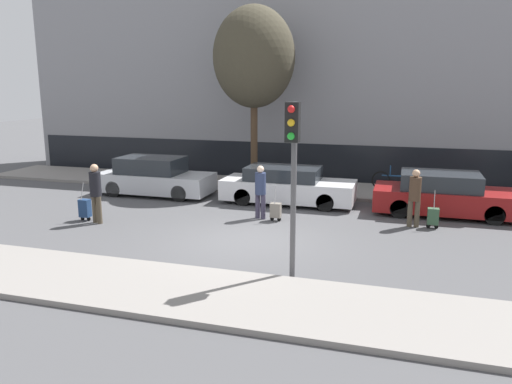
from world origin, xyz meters
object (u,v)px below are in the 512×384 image
Objects in this scene: trolley_right at (433,216)px; bare_tree_near_crossing at (254,58)px; parked_car_0 at (154,177)px; parked_car_1 at (287,186)px; pedestrian_left at (96,190)px; pedestrian_center at (260,189)px; parked_car_2 at (443,195)px; trolley_center at (276,210)px; traffic_light at (293,156)px; pedestrian_right at (415,195)px; parked_bicycle at (395,181)px; trolley_left at (85,208)px.

bare_tree_near_crossing is at bearing 147.57° from trolley_right.
parked_car_0 is 5.16m from parked_car_1.
pedestrian_center is at bearing 38.03° from pedestrian_left.
parked_car_2 is 10.92m from pedestrian_left.
traffic_light reaches higher than trolley_center.
pedestrian_right is at bearing -34.72° from bare_tree_near_crossing.
pedestrian_right reaches higher than pedestrian_center.
parked_car_2 is at bearing -118.35° from pedestrian_right.
pedestrian_left is 11.07m from parked_bicycle.
trolley_right is at bearing 28.71° from pedestrian_left.
traffic_light reaches higher than trolley_left.
trolley_right is (-0.37, -1.77, -0.29)m from parked_car_2.
parked_bicycle is (8.77, 2.93, -0.18)m from parked_car_0.
trolley_left is 0.70× the size of pedestrian_right.
parked_car_2 reaches higher than trolley_right.
trolley_right is 9.37m from bare_tree_near_crossing.
trolley_center is 4.64m from trolley_right.
parked_bicycle is 7.29m from bare_tree_near_crossing.
parked_car_1 is 0.66× the size of bare_tree_near_crossing.
pedestrian_center is 0.95× the size of parked_bicycle.
pedestrian_right is (4.06, 0.54, 0.64)m from trolley_center.
bare_tree_near_crossing is (-1.65, 4.73, 4.21)m from pedestrian_center.
parked_car_2 is at bearing 78.19° from trolley_right.
pedestrian_left is at bearing -166.39° from trolley_right.
trolley_left is at bearing -94.04° from parked_car_0.
pedestrian_left reaches higher than trolley_right.
trolley_right is at bearing 179.94° from pedestrian_right.
pedestrian_right is 8.67m from bare_tree_near_crossing.
pedestrian_left is at bearing 37.76° from pedestrian_center.
parked_car_2 is (5.19, -0.08, 0.02)m from parked_car_1.
bare_tree_near_crossing reaches higher than trolley_center.
pedestrian_left is at bearing -15.05° from trolley_left.
pedestrian_center is 0.44× the size of traffic_light.
traffic_light reaches higher than parked_car_0.
trolley_left is 8.80m from bare_tree_near_crossing.
pedestrian_center is 6.54m from bare_tree_near_crossing.
pedestrian_right is (4.59, 0.40, 0.03)m from pedestrian_center.
pedestrian_right is 5.90m from traffic_light.
pedestrian_left is 1.05× the size of pedestrian_right.
parked_car_2 is 0.63× the size of bare_tree_near_crossing.
trolley_left is 8.05m from traffic_light.
trolley_center is at bearing -173.14° from trolley_right.
traffic_light is at bearing -6.95° from pedestrian_left.
bare_tree_near_crossing reaches higher than trolley_right.
trolley_center is at bearing -154.96° from parked_car_2.
pedestrian_left is 4.99m from pedestrian_center.
pedestrian_right is (9.43, -1.77, 0.31)m from parked_car_0.
parked_car_0 is at bearing 156.66° from trolley_center.
parked_car_0 is at bearing -9.37° from pedestrian_center.
trolley_left is 9.98m from pedestrian_right.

